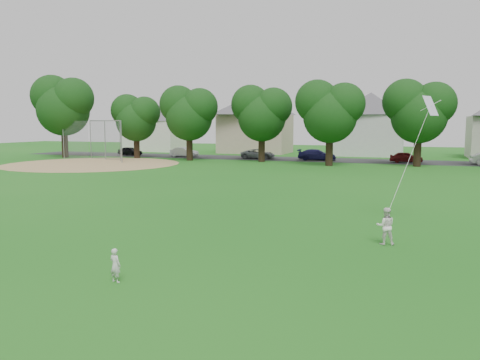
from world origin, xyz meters
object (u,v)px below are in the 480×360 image
(baseball_backstop, at_px, (102,140))
(toddler, at_px, (115,265))
(kite, at_px, (410,158))
(older_boy, at_px, (386,226))

(baseball_backstop, bearing_deg, toddler, -53.12)
(kite, bearing_deg, older_boy, -109.99)
(toddler, height_order, older_boy, older_boy)
(toddler, distance_m, baseball_backstop, 44.45)
(older_boy, distance_m, baseball_backstop, 44.06)
(toddler, bearing_deg, older_boy, -124.46)
(kite, xyz_separation_m, baseball_backstop, (-33.80, 27.13, -0.63))
(older_boy, height_order, kite, kite)
(toddler, xyz_separation_m, baseball_backstop, (-26.66, 35.53, 1.81))
(toddler, height_order, baseball_backstop, baseball_backstop)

